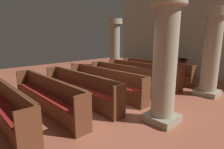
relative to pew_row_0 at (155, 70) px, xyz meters
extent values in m
plane|color=#AD5B42|center=(0.85, -3.85, -0.50)|extent=(19.20, 19.20, 0.00)
cube|color=beige|center=(0.85, 2.23, 1.75)|extent=(10.00, 0.16, 4.50)
cube|color=brown|center=(0.00, -0.02, -0.05)|extent=(3.71, 0.38, 0.05)
cube|color=brown|center=(0.00, 0.15, 0.20)|extent=(3.71, 0.04, 0.47)
cube|color=brown|center=(0.00, 0.19, 0.43)|extent=(3.56, 0.06, 0.02)
cube|color=brown|center=(-1.88, -0.02, -0.03)|extent=(0.06, 0.44, 0.94)
cube|color=brown|center=(1.88, -0.02, -0.03)|extent=(0.06, 0.44, 0.94)
cube|color=brown|center=(0.00, -0.20, -0.28)|extent=(3.71, 0.03, 0.40)
cube|color=maroon|center=(0.00, -0.04, -0.02)|extent=(3.41, 0.32, 0.03)
cube|color=brown|center=(0.00, -1.13, -0.05)|extent=(3.71, 0.38, 0.05)
cube|color=brown|center=(0.00, -0.97, 0.20)|extent=(3.71, 0.04, 0.47)
cube|color=brown|center=(0.00, -0.92, 0.43)|extent=(3.56, 0.06, 0.02)
cube|color=brown|center=(-1.88, -1.13, -0.03)|extent=(0.06, 0.44, 0.94)
cube|color=brown|center=(1.88, -1.13, -0.03)|extent=(0.06, 0.44, 0.94)
cube|color=brown|center=(0.00, -1.31, -0.28)|extent=(3.71, 0.03, 0.40)
cube|color=maroon|center=(0.00, -1.15, -0.02)|extent=(3.41, 0.32, 0.03)
cube|color=brown|center=(0.00, -2.24, -0.05)|extent=(3.71, 0.38, 0.05)
cube|color=brown|center=(0.00, -2.08, 0.20)|extent=(3.71, 0.04, 0.47)
cube|color=brown|center=(0.00, -2.03, 0.43)|extent=(3.56, 0.06, 0.02)
cube|color=brown|center=(-1.88, -2.24, -0.03)|extent=(0.06, 0.44, 0.94)
cube|color=brown|center=(1.88, -2.24, -0.03)|extent=(0.06, 0.44, 0.94)
cube|color=brown|center=(0.00, -2.42, -0.28)|extent=(3.71, 0.03, 0.40)
cube|color=maroon|center=(0.00, -2.26, -0.02)|extent=(3.41, 0.32, 0.03)
cube|color=brown|center=(0.00, -3.36, -0.05)|extent=(3.71, 0.38, 0.05)
cube|color=brown|center=(0.00, -3.19, 0.20)|extent=(3.71, 0.04, 0.47)
cube|color=brown|center=(0.00, -3.14, 0.43)|extent=(3.56, 0.06, 0.02)
cube|color=brown|center=(-1.88, -3.36, -0.03)|extent=(0.06, 0.44, 0.94)
cube|color=brown|center=(1.88, -3.36, -0.03)|extent=(0.06, 0.44, 0.94)
cube|color=brown|center=(0.00, -3.53, -0.28)|extent=(3.71, 0.03, 0.40)
cube|color=maroon|center=(0.00, -3.38, -0.02)|extent=(3.41, 0.32, 0.03)
cube|color=brown|center=(0.00, -4.47, -0.05)|extent=(3.71, 0.38, 0.05)
cube|color=brown|center=(0.00, -4.30, 0.20)|extent=(3.71, 0.05, 0.47)
cube|color=brown|center=(0.00, -4.25, 0.43)|extent=(3.56, 0.06, 0.02)
cube|color=brown|center=(-1.88, -4.47, -0.03)|extent=(0.06, 0.44, 0.94)
cube|color=brown|center=(1.88, -4.47, -0.03)|extent=(0.06, 0.44, 0.94)
cube|color=brown|center=(0.00, -4.64, -0.28)|extent=(3.71, 0.03, 0.40)
cube|color=maroon|center=(0.00, -4.49, -0.02)|extent=(3.41, 0.32, 0.03)
cube|color=brown|center=(0.00, -5.58, -0.05)|extent=(3.71, 0.38, 0.05)
cube|color=brown|center=(0.00, -5.41, 0.20)|extent=(3.71, 0.04, 0.47)
cube|color=brown|center=(0.00, -5.36, 0.43)|extent=(3.56, 0.06, 0.02)
cube|color=brown|center=(-1.88, -5.58, -0.03)|extent=(0.06, 0.44, 0.94)
cube|color=brown|center=(1.88, -5.58, -0.03)|extent=(0.06, 0.44, 0.94)
cube|color=brown|center=(0.00, -5.75, -0.28)|extent=(3.71, 0.03, 0.40)
cube|color=maroon|center=(0.00, -5.60, -0.02)|extent=(3.41, 0.32, 0.03)
cube|color=brown|center=(0.00, -6.69, -0.05)|extent=(3.71, 0.38, 0.05)
cube|color=brown|center=(0.00, -6.52, 0.20)|extent=(3.71, 0.04, 0.47)
cube|color=brown|center=(0.00, -6.48, 0.43)|extent=(3.56, 0.06, 0.02)
cube|color=brown|center=(1.88, -6.69, -0.03)|extent=(0.06, 0.44, 0.94)
cube|color=maroon|center=(0.00, -6.71, -0.02)|extent=(3.41, 0.32, 0.03)
cube|color=#9F967E|center=(2.69, -0.62, -0.41)|extent=(0.78, 0.78, 0.18)
cylinder|color=#ADA389|center=(2.69, -0.62, 0.99)|extent=(0.58, 0.58, 2.63)
cylinder|color=#B6AB90|center=(2.69, -0.62, 2.46)|extent=(0.84, 0.84, 0.30)
cube|color=#9F967E|center=(-2.64, -0.23, -0.41)|extent=(0.78, 0.78, 0.18)
cylinder|color=#ADA389|center=(-2.64, -0.23, 0.99)|extent=(0.58, 0.58, 2.63)
cylinder|color=#B6AB90|center=(-2.64, -0.23, 2.46)|extent=(0.84, 0.84, 0.30)
cube|color=#9F967E|center=(2.69, -3.75, -0.41)|extent=(0.77, 0.77, 0.18)
cylinder|color=#ADA389|center=(2.69, -3.75, 0.99)|extent=(0.57, 0.57, 2.63)
cube|color=#492215|center=(0.79, 1.23, -0.47)|extent=(0.45, 0.45, 0.06)
cube|color=#562819|center=(0.79, 1.23, -0.02)|extent=(0.28, 0.28, 0.95)
cube|color=#5B2A1A|center=(0.79, 1.23, 0.51)|extent=(0.48, 0.35, 0.15)
cube|color=maroon|center=(0.60, 0.19, 0.46)|extent=(0.14, 0.22, 0.03)
camera|label=1|loc=(4.93, -7.60, 1.62)|focal=28.88mm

